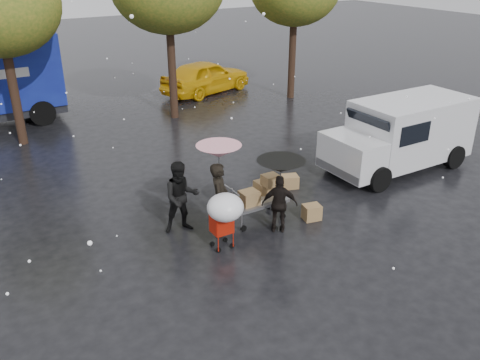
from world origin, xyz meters
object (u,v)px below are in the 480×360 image
white_van (402,133)px  yellow_taxi (206,77)px  person_pink (220,199)px  vendor_cart (260,194)px  person_black (280,204)px  shopping_cart (225,210)px

white_van → yellow_taxi: size_ratio=1.05×
person_pink → vendor_cart: person_pink is taller
person_black → shopping_cart: 1.62m
shopping_cart → person_pink: bearing=69.2°
vendor_cart → yellow_taxi: yellow_taxi is taller
person_pink → vendor_cart: (1.23, 0.09, -0.22)m
person_pink → white_van: size_ratio=0.38×
person_black → yellow_taxi: size_ratio=0.32×
yellow_taxi → person_pink: bearing=137.5°
vendor_cart → person_black: bearing=-83.8°
person_black → shopping_cart: (-1.59, -0.09, 0.31)m
shopping_cart → yellow_taxi: yellow_taxi is taller
vendor_cart → yellow_taxi: 12.86m
white_van → yellow_taxi: white_van is taller
person_pink → shopping_cart: person_pink is taller
vendor_cart → white_van: (5.72, 0.59, 0.43)m
person_black → shopping_cart: size_ratio=1.03×
person_pink → white_van: 6.98m
person_pink → person_black: size_ratio=1.25×
vendor_cart → white_van: size_ratio=0.31×
person_black → white_van: (5.64, 1.34, 0.41)m
yellow_taxi → person_black: bearing=143.7°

